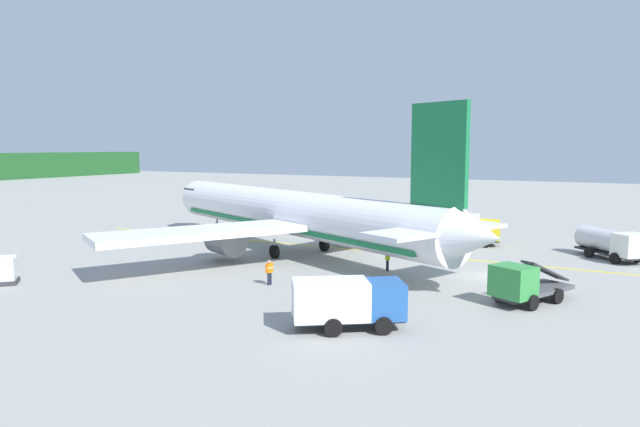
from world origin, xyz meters
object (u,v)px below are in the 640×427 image
at_px(service_truck_baggage, 611,242).
at_px(crew_marshaller, 269,270).
at_px(crew_loader_left, 461,250).
at_px(airliner_foreground, 294,214).
at_px(service_truck_pushback, 348,301).
at_px(service_truck_catering, 522,284).
at_px(cargo_container_near, 4,271).
at_px(crew_loader_right, 388,258).
at_px(service_truck_fuel, 464,228).

height_order(service_truck_baggage, crew_marshaller, service_truck_baggage).
height_order(service_truck_baggage, crew_loader_left, service_truck_baggage).
distance_m(airliner_foreground, crew_loader_left, 14.22).
bearing_deg(service_truck_pushback, service_truck_catering, -39.26).
xyz_separation_m(service_truck_catering, cargo_container_near, (-10.70, 31.49, -0.30)).
xyz_separation_m(service_truck_baggage, service_truck_catering, (-17.29, 4.46, -0.20)).
relative_size(service_truck_baggage, crew_loader_right, 3.37).
relative_size(service_truck_catering, crew_marshaller, 3.56).
xyz_separation_m(airliner_foreground, crew_loader_right, (-2.92, -9.67, -2.41)).
bearing_deg(cargo_container_near, crew_loader_right, -53.81).
bearing_deg(crew_loader_left, service_truck_fuel, 11.53).
xyz_separation_m(service_truck_fuel, service_truck_baggage, (-1.59, -12.23, -0.19)).
bearing_deg(service_truck_baggage, service_truck_fuel, 82.59).
xyz_separation_m(airliner_foreground, cargo_container_near, (-18.53, 11.66, -2.50)).
bearing_deg(crew_loader_right, airliner_foreground, 73.20).
xyz_separation_m(cargo_container_near, crew_loader_right, (15.61, -21.34, 0.09)).
height_order(cargo_container_near, crew_marshaller, cargo_container_near).
height_order(service_truck_catering, cargo_container_near, service_truck_catering).
xyz_separation_m(service_truck_catering, crew_loader_left, (10.71, 6.10, -0.21)).
height_order(cargo_container_near, crew_loader_left, cargo_container_near).
bearing_deg(service_truck_pushback, service_truck_fuel, 1.32).
bearing_deg(service_truck_baggage, cargo_container_near, 127.91).
xyz_separation_m(airliner_foreground, crew_loader_left, (2.88, -13.72, -2.40)).
height_order(service_truck_fuel, service_truck_pushback, service_truck_fuel).
bearing_deg(cargo_container_near, crew_loader_left, -49.85).
xyz_separation_m(service_truck_baggage, crew_loader_left, (-6.58, 10.57, -0.41)).
relative_size(service_truck_catering, service_truck_pushback, 1.03).
bearing_deg(crew_loader_left, cargo_container_near, 130.15).
relative_size(airliner_foreground, crew_loader_left, 23.34).
relative_size(cargo_container_near, crew_loader_left, 1.37).
relative_size(cargo_container_near, crew_marshaller, 1.36).
height_order(airliner_foreground, service_truck_fuel, airliner_foreground).
distance_m(service_truck_fuel, crew_loader_right, 14.19).
distance_m(airliner_foreground, service_truck_pushback, 20.95).
bearing_deg(service_truck_pushback, service_truck_baggage, -24.02).
xyz_separation_m(service_truck_catering, service_truck_pushback, (-8.73, 7.13, 0.25)).
height_order(airliner_foreground, service_truck_catering, airliner_foreground).
height_order(airliner_foreground, crew_marshaller, airliner_foreground).
bearing_deg(crew_marshaller, service_truck_pushback, -125.15).
bearing_deg(crew_marshaller, service_truck_fuel, -19.80).
bearing_deg(service_truck_fuel, crew_loader_right, 170.34).
xyz_separation_m(crew_marshaller, crew_loader_right, (7.70, -5.42, -0.01)).
height_order(service_truck_catering, crew_loader_right, service_truck_catering).
bearing_deg(service_truck_pushback, airliner_foreground, 37.47).
height_order(service_truck_baggage, service_truck_pushback, service_truck_pushback).
distance_m(service_truck_catering, crew_loader_right, 11.28).
distance_m(service_truck_catering, service_truck_pushback, 11.27).
xyz_separation_m(airliner_foreground, service_truck_baggage, (9.46, -24.28, -1.99)).
height_order(service_truck_fuel, crew_loader_left, service_truck_fuel).
xyz_separation_m(service_truck_pushback, crew_loader_right, (13.64, 3.02, -0.47)).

